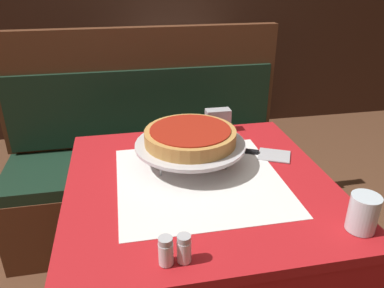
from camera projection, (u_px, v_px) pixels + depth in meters
name	position (u px, v px, depth m)	size (l,w,h in m)	color
dining_table_front	(199.00, 210.00, 1.24)	(0.84, 0.84, 0.76)	red
dining_table_rear	(185.00, 69.00, 2.84)	(0.74, 0.74, 0.76)	beige
booth_bench	(149.00, 177.00, 2.06)	(1.48, 0.49, 1.09)	brown
pizza_pan_stand	(190.00, 145.00, 1.26)	(0.37, 0.37, 0.08)	#ADADB2
deep_dish_pizza	(190.00, 136.00, 1.25)	(0.31, 0.31, 0.05)	#C68E47
pizza_server	(256.00, 153.00, 1.35)	(0.27, 0.17, 0.01)	#BCBCC1
water_glass_near	(363.00, 213.00, 0.95)	(0.08, 0.08, 0.10)	silver
salt_shaker	(166.00, 251.00, 0.84)	(0.03, 0.03, 0.07)	silver
pepper_shaker	(184.00, 249.00, 0.85)	(0.03, 0.03, 0.07)	silver
napkin_holder	(218.00, 120.00, 1.53)	(0.10, 0.05, 0.09)	#B2B2B7
condiment_caddy	(192.00, 47.00, 2.90)	(0.12, 0.12, 0.15)	black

